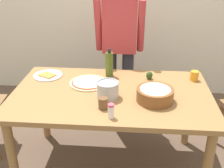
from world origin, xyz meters
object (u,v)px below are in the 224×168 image
Objects in this scene: popcorn_bowl at (155,93)px; cup_small_brown at (103,103)px; olive_oil_bottle at (109,64)px; salt_shaker at (111,111)px; avocado at (149,75)px; steel_pot at (108,90)px; person_cook at (120,43)px; dining_table at (112,102)px; cup_orange at (194,76)px; plate_with_slice at (48,75)px; pizza_raw_on_board at (88,83)px.

cup_small_brown is (-0.38, -0.14, -0.02)m from popcorn_bowl.
olive_oil_bottle is 2.42× the size of salt_shaker.
steel_pot is at bearing -132.44° from avocado.
dining_table is at bearing -91.62° from person_cook.
popcorn_bowl is at bearing -69.97° from person_cook.
cup_orange is (0.73, 0.37, -0.02)m from steel_pot.
steel_pot is (0.58, -0.35, 0.06)m from plate_with_slice.
cup_small_brown is at bearing -158.99° from popcorn_bowl.
popcorn_bowl is at bearing -48.61° from olive_oil_bottle.
steel_pot is (-0.02, -0.08, 0.16)m from dining_table.
avocado is at bearing 42.11° from dining_table.
dining_table is 6.15× the size of plate_with_slice.
cup_small_brown is (0.01, -0.58, -0.07)m from olive_oil_bottle.
avocado is at bearing 0.83° from plate_with_slice.
plate_with_slice is 0.68m from steel_pot.
dining_table is 0.27m from pizza_raw_on_board.
cup_small_brown is 1.21× the size of avocado.
cup_orange is (1.31, 0.02, 0.03)m from plate_with_slice.
person_cook is 19.06× the size of cup_orange.
plate_with_slice is 0.57m from olive_oil_bottle.
dining_table is 18.82× the size of cup_small_brown.
cup_orange is at bearing -2.77° from olive_oil_bottle.
steel_pot is at bearing 175.64° from popcorn_bowl.
olive_oil_bottle is at bearing 98.17° from dining_table.
avocado reaches higher than dining_table.
dining_table is 15.09× the size of salt_shaker.
steel_pot is at bearing -105.10° from dining_table.
cup_orange is at bearing 44.50° from salt_shaker.
person_cook is 0.57m from avocado.
salt_shaker is at bearing -80.27° from steel_pot.
salt_shaker is at bearing -65.50° from pizza_raw_on_board.
person_cook is at bearing 121.59° from avocado.
popcorn_bowl reaches higher than pizza_raw_on_board.
plate_with_slice is 1.50× the size of steel_pot.
person_cook reaches higher than olive_oil_bottle.
olive_oil_bottle is 0.59m from cup_small_brown.
cup_orange is 0.39m from avocado.
person_cook is 15.28× the size of salt_shaker.
salt_shaker is (0.03, -0.38, 0.14)m from dining_table.
person_cook is at bearing 145.53° from cup_orange.
dining_table is 0.39m from popcorn_bowl.
olive_oil_bottle is 0.41m from steel_pot.
popcorn_bowl is at bearing -86.35° from avocado.
pizza_raw_on_board is 3.83× the size of cup_small_brown.
avocado is (0.52, 0.14, 0.03)m from pizza_raw_on_board.
avocado reaches higher than plate_with_slice.
pizza_raw_on_board is 0.26m from olive_oil_bottle.
cup_small_brown is at bearing -89.30° from olive_oil_bottle.
dining_table is 6.25× the size of olive_oil_bottle.
person_cook is 0.44m from olive_oil_bottle.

